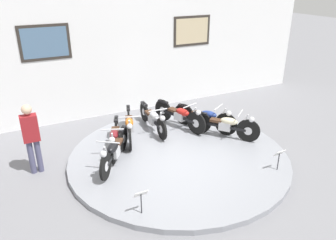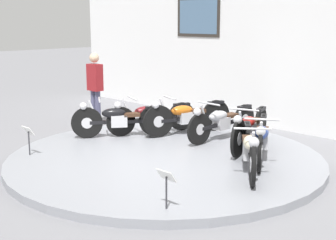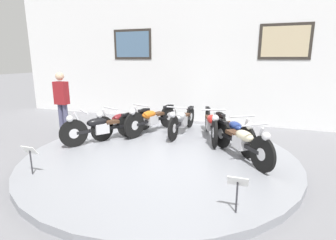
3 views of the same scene
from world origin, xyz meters
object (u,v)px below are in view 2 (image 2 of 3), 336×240
at_px(motorcycle_silver, 221,121).
at_px(info_placard_front_centre, 166,181).
at_px(motorcycle_orange, 186,115).
at_px(motorcycle_cream, 250,148).
at_px(info_placard_front_left, 29,134).
at_px(motorcycle_blue, 262,138).
at_px(visitor_standing, 95,85).
at_px(motorcycle_red, 250,127).
at_px(motorcycle_black, 119,118).
at_px(motorcycle_maroon, 150,116).

relative_size(motorcycle_silver, info_placard_front_centre, 3.82).
bearing_deg(motorcycle_orange, motorcycle_cream, -25.45).
bearing_deg(info_placard_front_left, motorcycle_blue, 40.17).
bearing_deg(motorcycle_cream, visitor_standing, 172.01).
distance_m(motorcycle_orange, motorcycle_red, 1.57).
bearing_deg(motorcycle_cream, motorcycle_blue, 108.56).
distance_m(motorcycle_silver, motorcycle_blue, 1.51).
height_order(motorcycle_cream, visitor_standing, visitor_standing).
xyz_separation_m(motorcycle_silver, info_placard_front_centre, (1.69, -3.22, -0.01)).
distance_m(motorcycle_cream, visitor_standing, 4.92).
distance_m(motorcycle_orange, visitor_standing, 2.56).
xyz_separation_m(motorcycle_red, motorcycle_cream, (0.80, -1.13, -0.01)).
bearing_deg(motorcycle_black, info_placard_front_centre, -30.46).
bearing_deg(info_placard_front_centre, motorcycle_maroon, 139.85).
bearing_deg(visitor_standing, motorcycle_maroon, -1.01).
bearing_deg(motorcycle_blue, visitor_standing, 179.65).
height_order(motorcycle_maroon, motorcycle_cream, motorcycle_cream).
relative_size(motorcycle_blue, info_placard_front_centre, 3.38).
xyz_separation_m(motorcycle_blue, visitor_standing, (-4.63, 0.03, 0.44)).
bearing_deg(info_placard_front_left, visitor_standing, 121.16).
height_order(motorcycle_red, info_placard_front_left, motorcycle_red).
xyz_separation_m(motorcycle_orange, motorcycle_silver, (0.78, 0.17, -0.02)).
relative_size(motorcycle_orange, motorcycle_silver, 0.98).
distance_m(motorcycle_black, info_placard_front_left, 1.93).
xyz_separation_m(motorcycle_blue, info_placard_front_centre, (0.33, -2.58, -0.02)).
xyz_separation_m(motorcycle_maroon, visitor_standing, (-1.91, 0.03, 0.46)).
bearing_deg(motorcycle_silver, motorcycle_orange, -167.80).
relative_size(motorcycle_black, motorcycle_blue, 0.94).
xyz_separation_m(motorcycle_maroon, motorcycle_cream, (2.94, -0.65, 0.01)).
bearing_deg(motorcycle_maroon, info_placard_front_centre, -40.15).
xyz_separation_m(motorcycle_orange, motorcycle_cream, (2.37, -1.13, -0.01)).
bearing_deg(motorcycle_red, motorcycle_black, -154.48).
xyz_separation_m(info_placard_front_left, info_placard_front_centre, (3.38, 0.00, 0.00)).
bearing_deg(motorcycle_maroon, motorcycle_blue, 0.12).
distance_m(motorcycle_orange, motorcycle_silver, 0.80).
height_order(motorcycle_silver, motorcycle_cream, motorcycle_cream).
distance_m(motorcycle_silver, visitor_standing, 3.36).
distance_m(motorcycle_black, motorcycle_red, 2.62).
bearing_deg(motorcycle_red, motorcycle_cream, -54.74).
distance_m(motorcycle_blue, motorcycle_cream, 0.69).
distance_m(motorcycle_red, info_placard_front_centre, 3.19).
height_order(motorcycle_blue, info_placard_front_left, motorcycle_blue).
relative_size(motorcycle_blue, visitor_standing, 1.02).
bearing_deg(motorcycle_silver, motorcycle_black, -140.57).
bearing_deg(motorcycle_maroon, motorcycle_black, -108.95).
bearing_deg(motorcycle_black, motorcycle_blue, 12.53).
xyz_separation_m(motorcycle_black, motorcycle_cream, (3.16, 0.00, 0.00)).
relative_size(motorcycle_maroon, motorcycle_silver, 0.93).
distance_m(motorcycle_maroon, motorcycle_red, 2.20).
height_order(motorcycle_cream, info_placard_front_centre, motorcycle_cream).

